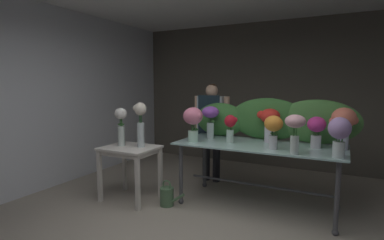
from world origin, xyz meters
TOP-DOWN VIEW (x-y plane):
  - ground_plane at (0.00, 1.82)m, footprint 8.02×8.02m
  - wall_back at (0.00, 3.64)m, footprint 5.47×0.12m
  - wall_left at (-2.74, 1.82)m, footprint 0.12×3.76m
  - display_table_glass at (0.36, 1.50)m, footprint 2.06×0.95m
  - side_table_white at (-1.27, 0.94)m, footprint 0.72×0.59m
  - florist at (-0.61, 2.20)m, footprint 0.61×0.24m
  - foliage_backdrop at (0.42, 1.86)m, footprint 2.22×0.27m
  - vase_rosy_dahlias at (-0.46, 1.26)m, footprint 0.27×0.26m
  - vase_blush_tulips at (0.85, 1.11)m, footprint 0.22×0.22m
  - vase_coral_hydrangea at (1.31, 1.61)m, footprint 0.31×0.27m
  - vase_crimson_lilies at (0.00, 1.42)m, footprint 0.17×0.15m
  - vase_magenta_stock at (1.03, 1.56)m, footprint 0.21×0.21m
  - vase_sunset_snapdragons at (0.59, 1.26)m, footprint 0.21×0.21m
  - vase_scarlet_ranunculus at (0.44, 1.68)m, footprint 0.29×0.25m
  - vase_violet_anemones at (-0.35, 1.57)m, footprint 0.25×0.24m
  - vase_lilac_peonies at (1.28, 1.15)m, footprint 0.22×0.22m
  - vase_white_roses_tall at (-1.41, 0.94)m, footprint 0.17×0.17m
  - vase_cream_lisianthus_tall at (-1.12, 1.00)m, footprint 0.19×0.16m
  - watering_can at (-0.70, 0.98)m, footprint 0.35×0.18m

SIDE VIEW (x-z plane):
  - ground_plane at x=0.00m, z-range 0.00..0.00m
  - watering_can at x=-0.70m, z-range -0.05..0.30m
  - side_table_white at x=-1.27m, z-range 0.27..1.01m
  - display_table_glass at x=0.36m, z-range 0.30..1.13m
  - florist at x=-0.61m, z-range 0.19..1.78m
  - vase_crimson_lilies at x=0.00m, z-range 0.86..1.22m
  - vase_white_roses_tall at x=-1.41m, z-range 0.79..1.31m
  - vase_magenta_stock at x=1.03m, z-range 0.87..1.24m
  - vase_sunset_snapdragons at x=0.59m, z-range 0.89..1.28m
  - vase_lilac_peonies at x=1.28m, z-range 0.88..1.30m
  - vase_cream_lisianthus_tall at x=-1.12m, z-range 0.79..1.40m
  - foliage_backdrop at x=0.42m, z-range 0.82..1.39m
  - vase_scarlet_ranunculus at x=0.44m, z-range 0.88..1.33m
  - vase_rosy_dahlias at x=-0.46m, z-range 0.89..1.35m
  - vase_blush_tulips at x=0.85m, z-range 0.90..1.34m
  - vase_violet_anemones at x=-0.35m, z-range 0.91..1.36m
  - vase_coral_hydrangea at x=1.31m, z-range 0.90..1.39m
  - wall_back at x=0.00m, z-range 0.00..2.77m
  - wall_left at x=-2.74m, z-range 0.00..2.77m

